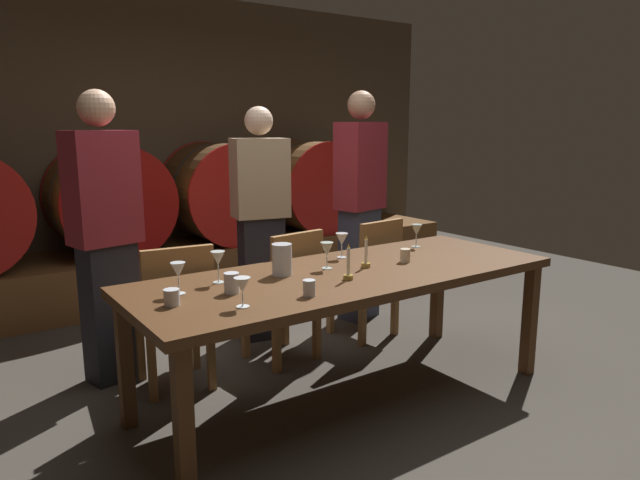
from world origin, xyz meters
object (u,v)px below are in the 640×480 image
wine_barrel_center_right (220,192)px  chair_right (370,272)px  wine_glass_right (342,240)px  cup_center_right (309,288)px  guest_left (106,236)px  cup_center_left (232,283)px  wine_barrel_far_right (309,186)px  wine_glass_far_right (417,231)px  guest_center (261,223)px  guest_right (360,204)px  chair_center (287,290)px  wine_barrel_center_left (109,200)px  dining_table (348,283)px  candle_left (348,270)px  wine_glass_center_right (327,250)px  cup_far_right (405,255)px  chair_left (176,310)px  cup_far_left (172,297)px  wine_glass_center_left (218,259)px  wine_glass_far_left (178,271)px  pitcher (282,259)px  candle_right (366,259)px  wine_glass_left (242,286)px

wine_barrel_center_right → chair_right: bearing=-82.5°
wine_glass_right → cup_center_right: bearing=-137.8°
guest_left → cup_center_left: (0.30, -1.04, -0.10)m
wine_barrel_far_right → wine_glass_far_right: bearing=-107.2°
guest_center → guest_right: (0.87, -0.05, 0.08)m
chair_center → cup_center_right: bearing=56.9°
wine_barrel_center_left → cup_center_left: (-0.15, -2.65, -0.11)m
wine_barrel_center_left → cup_center_left: 2.66m
guest_right → cup_center_left: bearing=19.9°
dining_table → wine_glass_far_right: size_ratio=15.93×
chair_right → candle_left: (-0.84, -0.82, 0.31)m
wine_glass_center_right → guest_right: bearing=43.6°
chair_right → cup_far_right: (-0.32, -0.70, 0.30)m
wine_barrel_center_left → chair_right: wine_barrel_center_left is taller
chair_left → wine_glass_right: (0.93, -0.36, 0.37)m
chair_center → wine_glass_center_right: 0.64m
wine_glass_right → cup_far_left: bearing=-164.8°
guest_center → wine_glass_far_right: guest_center is taller
wine_glass_center_left → wine_glass_right: 0.86m
chair_center → guest_right: size_ratio=0.49×
wine_glass_center_left → cup_center_right: size_ratio=2.10×
chair_left → wine_glass_right: size_ratio=5.80×
wine_barrel_center_left → guest_center: size_ratio=0.57×
wine_glass_far_left → cup_center_left: bearing=-31.7°
chair_left → cup_center_left: 0.73m
candle_left → pitcher: candle_left is taller
guest_left → guest_center: guest_left is taller
candle_right → pitcher: bearing=164.8°
cup_center_left → cup_center_right: bearing=-42.5°
wine_glass_left → guest_left: bearing=100.9°
chair_left → wine_glass_center_right: 0.95m
wine_barrel_far_right → chair_center: 2.54m
wine_barrel_center_right → candle_left: 2.84m
chair_right → wine_glass_right: wine_glass_right is taller
guest_right → candle_left: (-1.06, -1.22, -0.13)m
wine_glass_far_right → wine_barrel_center_right: bearing=96.9°
dining_table → pitcher: (-0.34, 0.14, 0.15)m
candle_left → wine_glass_center_left: candle_left is taller
wine_barrel_far_right → cup_far_left: wine_barrel_far_right is taller
candle_right → guest_right: bearing=52.7°
pitcher → cup_far_right: 0.77m
wine_glass_center_right → cup_far_right: 0.50m
chair_center → chair_left: bearing=-8.3°
dining_table → wine_glass_center_left: (-0.69, 0.19, 0.19)m
dining_table → wine_glass_far_left: bearing=172.8°
wine_glass_left → candle_left: bearing=8.4°
guest_center → dining_table: bearing=97.8°
guest_left → guest_center: (1.10, 0.10, -0.04)m
chair_right → pitcher: 1.25m
wine_barrel_far_right → chair_right: 2.14m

